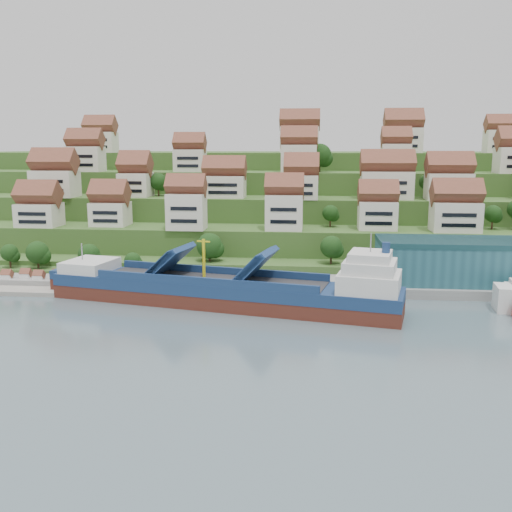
# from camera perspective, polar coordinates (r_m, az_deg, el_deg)

# --- Properties ---
(ground) EXTENTS (300.00, 300.00, 0.00)m
(ground) POSITION_cam_1_polar(r_m,az_deg,el_deg) (121.14, 2.42, -5.03)
(ground) COLOR slate
(ground) RESTS_ON ground
(quay) EXTENTS (180.00, 14.00, 2.20)m
(quay) POSITION_cam_1_polar(r_m,az_deg,el_deg) (135.87, 11.25, -2.99)
(quay) COLOR gray
(quay) RESTS_ON ground
(pebble_beach) EXTENTS (45.00, 20.00, 1.00)m
(pebble_beach) POSITION_cam_1_polar(r_m,az_deg,el_deg) (147.25, -20.47, -2.64)
(pebble_beach) COLOR gray
(pebble_beach) RESTS_ON ground
(hillside) EXTENTS (260.00, 128.00, 31.00)m
(hillside) POSITION_cam_1_polar(r_m,az_deg,el_deg) (221.11, 3.98, 5.02)
(hillside) COLOR #2D4C1E
(hillside) RESTS_ON ground
(hillside_village) EXTENTS (159.26, 63.71, 28.95)m
(hillside_village) POSITION_cam_1_polar(r_m,az_deg,el_deg) (175.69, 4.79, 7.78)
(hillside_village) COLOR silver
(hillside_village) RESTS_ON ground
(hillside_trees) EXTENTS (136.53, 62.16, 31.04)m
(hillside_trees) POSITION_cam_1_polar(r_m,az_deg,el_deg) (162.21, 2.49, 5.16)
(hillside_trees) COLOR #1C4216
(hillside_trees) RESTS_ON ground
(warehouse) EXTENTS (60.00, 15.00, 10.00)m
(warehouse) POSITION_cam_1_polar(r_m,az_deg,el_deg) (143.28, 24.11, -0.52)
(warehouse) COLOR #265B67
(warehouse) RESTS_ON quay
(flagpole) EXTENTS (1.28, 0.16, 8.00)m
(flagpole) POSITION_cam_1_polar(r_m,az_deg,el_deg) (129.56, 10.72, -1.02)
(flagpole) COLOR gray
(flagpole) RESTS_ON quay
(beach_huts) EXTENTS (14.40, 3.70, 2.20)m
(beach_huts) POSITION_cam_1_polar(r_m,az_deg,el_deg) (146.71, -21.43, -2.11)
(beach_huts) COLOR white
(beach_huts) RESTS_ON pebble_beach
(cargo_ship) EXTENTS (76.23, 27.07, 16.70)m
(cargo_ship) POSITION_cam_1_polar(r_m,az_deg,el_deg) (120.61, -2.57, -3.52)
(cargo_ship) COLOR #512218
(cargo_ship) RESTS_ON ground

